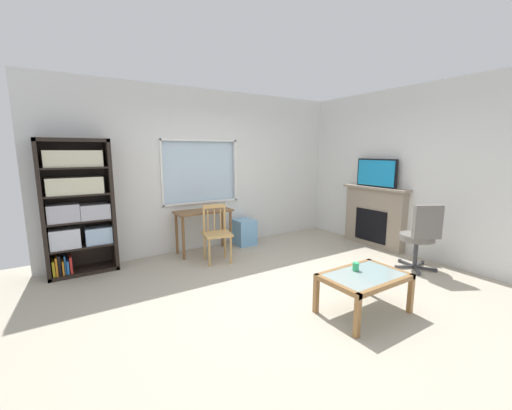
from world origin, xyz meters
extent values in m
cube|color=#B2A893|center=(0.00, 0.00, -0.01)|extent=(6.37, 5.54, 0.02)
cube|color=silver|center=(0.00, 2.27, 0.41)|extent=(5.37, 0.12, 0.82)
cube|color=silver|center=(0.00, 2.27, 2.36)|extent=(5.37, 0.12, 0.85)
cube|color=silver|center=(-1.75, 2.27, 1.38)|extent=(1.88, 0.12, 1.12)
cube|color=silver|center=(1.63, 2.27, 1.38)|extent=(2.12, 0.12, 1.12)
cube|color=silver|center=(-0.12, 2.28, 1.38)|extent=(1.37, 0.02, 1.12)
cube|color=white|center=(-0.12, 2.21, 0.83)|extent=(1.43, 0.06, 0.03)
cube|color=white|center=(-0.12, 2.21, 1.92)|extent=(1.43, 0.06, 0.03)
cube|color=white|center=(-0.81, 2.21, 1.38)|extent=(0.03, 0.06, 1.12)
cube|color=white|center=(0.57, 2.21, 1.38)|extent=(0.03, 0.06, 1.12)
cube|color=silver|center=(2.75, 0.00, 1.39)|extent=(0.12, 4.74, 2.79)
cube|color=black|center=(-2.47, 2.02, 0.95)|extent=(0.05, 0.38, 1.91)
cube|color=black|center=(-1.62, 2.02, 0.95)|extent=(0.05, 0.38, 1.91)
cube|color=black|center=(-2.05, 2.02, 1.88)|extent=(0.90, 0.38, 0.05)
cube|color=black|center=(-2.05, 2.02, 0.03)|extent=(0.90, 0.38, 0.05)
cube|color=black|center=(-2.05, 2.20, 0.95)|extent=(0.90, 0.02, 1.91)
cube|color=black|center=(-2.05, 2.02, 0.40)|extent=(0.85, 0.36, 0.02)
cube|color=black|center=(-2.05, 2.02, 0.77)|extent=(0.85, 0.36, 0.02)
cube|color=black|center=(-2.05, 2.02, 1.14)|extent=(0.85, 0.36, 0.02)
cube|color=black|center=(-2.05, 2.02, 1.51)|extent=(0.85, 0.36, 0.02)
cube|color=silver|center=(-2.25, 2.01, 0.54)|extent=(0.37, 0.31, 0.27)
cube|color=#9EBCDB|center=(-1.83, 2.01, 0.53)|extent=(0.35, 0.28, 0.24)
cube|color=#B2B2BC|center=(-2.24, 2.01, 0.90)|extent=(0.39, 0.31, 0.24)
cube|color=#B2B2BC|center=(-1.85, 2.01, 0.89)|extent=(0.38, 0.32, 0.21)
cube|color=beige|center=(-2.06, 2.01, 1.27)|extent=(0.69, 0.31, 0.23)
cube|color=beige|center=(-2.05, 2.01, 1.63)|extent=(0.70, 0.28, 0.22)
cube|color=yellow|center=(-2.42, 2.00, 0.15)|extent=(0.03, 0.26, 0.21)
cube|color=orange|center=(-2.38, 2.00, 0.18)|extent=(0.02, 0.28, 0.26)
cube|color=black|center=(-2.35, 2.00, 0.19)|extent=(0.04, 0.21, 0.27)
cube|color=orange|center=(-2.31, 2.00, 0.15)|extent=(0.02, 0.27, 0.20)
cube|color=#286BB2|center=(-2.28, 2.00, 0.18)|extent=(0.02, 0.22, 0.26)
cube|color=#286BB2|center=(-2.25, 2.00, 0.14)|extent=(0.03, 0.25, 0.19)
cube|color=red|center=(-2.21, 2.00, 0.16)|extent=(0.03, 0.23, 0.23)
cube|color=brown|center=(-0.21, 1.92, 0.73)|extent=(0.96, 0.43, 0.03)
cylinder|color=brown|center=(-0.64, 1.75, 0.36)|extent=(0.04, 0.04, 0.71)
cylinder|color=brown|center=(0.22, 1.75, 0.36)|extent=(0.04, 0.04, 0.71)
cylinder|color=brown|center=(-0.64, 2.08, 0.36)|extent=(0.04, 0.04, 0.71)
cylinder|color=brown|center=(0.22, 2.08, 0.36)|extent=(0.04, 0.04, 0.71)
cube|color=tan|center=(-0.22, 1.37, 0.45)|extent=(0.49, 0.47, 0.04)
cylinder|color=tan|center=(-0.42, 1.24, 0.22)|extent=(0.04, 0.04, 0.43)
cylinder|color=tan|center=(-0.09, 1.18, 0.22)|extent=(0.04, 0.04, 0.43)
cylinder|color=tan|center=(-0.36, 1.56, 0.22)|extent=(0.04, 0.04, 0.43)
cylinder|color=tan|center=(-0.03, 1.49, 0.22)|extent=(0.04, 0.04, 0.43)
cylinder|color=tan|center=(-0.36, 1.56, 0.68)|extent=(0.04, 0.04, 0.45)
cylinder|color=tan|center=(-0.03, 1.49, 0.68)|extent=(0.04, 0.04, 0.45)
cube|color=tan|center=(-0.19, 1.53, 0.87)|extent=(0.36, 0.10, 0.06)
cylinder|color=tan|center=(-0.30, 1.55, 0.65)|extent=(0.02, 0.02, 0.35)
cylinder|color=tan|center=(-0.19, 1.53, 0.65)|extent=(0.02, 0.02, 0.35)
cylinder|color=tan|center=(-0.09, 1.51, 0.65)|extent=(0.02, 0.02, 0.35)
cube|color=#72ADDB|center=(0.62, 1.97, 0.24)|extent=(0.35, 0.40, 0.47)
cube|color=gray|center=(2.60, 0.61, 0.53)|extent=(0.18, 1.18, 1.06)
cube|color=black|center=(2.50, 0.61, 0.39)|extent=(0.03, 0.65, 0.58)
cube|color=gray|center=(2.58, 0.61, 1.08)|extent=(0.26, 1.28, 0.04)
cube|color=black|center=(2.58, 0.61, 1.35)|extent=(0.05, 0.80, 0.50)
cube|color=#198CCC|center=(2.55, 0.61, 1.35)|extent=(0.01, 0.75, 0.45)
cylinder|color=slate|center=(2.14, -0.49, 0.48)|extent=(0.48, 0.48, 0.09)
cube|color=slate|center=(2.03, -0.68, 0.76)|extent=(0.39, 0.26, 0.48)
cylinder|color=#38383D|center=(2.14, -0.49, 0.24)|extent=(0.06, 0.06, 0.42)
cube|color=#38383D|center=(2.01, -0.42, 0.03)|extent=(0.26, 0.17, 0.03)
cylinder|color=#38383D|center=(1.89, -0.35, 0.03)|extent=(0.05, 0.05, 0.05)
cube|color=#38383D|center=(2.03, -0.58, 0.03)|extent=(0.23, 0.22, 0.03)
cylinder|color=#38383D|center=(1.93, -0.68, 0.03)|extent=(0.05, 0.05, 0.05)
cube|color=#38383D|center=(2.19, -0.61, 0.03)|extent=(0.15, 0.27, 0.03)
cylinder|color=#38383D|center=(2.25, -0.74, 0.03)|extent=(0.05, 0.05, 0.05)
cube|color=#38383D|center=(2.27, -0.47, 0.03)|extent=(0.28, 0.07, 0.03)
cylinder|color=#38383D|center=(2.41, -0.45, 0.03)|extent=(0.05, 0.05, 0.05)
cube|color=#38383D|center=(2.16, -0.35, 0.03)|extent=(0.09, 0.28, 0.03)
cylinder|color=#38383D|center=(2.19, -0.21, 0.03)|extent=(0.05, 0.05, 0.05)
cube|color=#8C9E99|center=(0.41, -0.93, 0.43)|extent=(0.81, 0.50, 0.02)
cube|color=olive|center=(0.41, -1.21, 0.41)|extent=(0.91, 0.05, 0.05)
cube|color=olive|center=(0.41, -0.65, 0.41)|extent=(0.91, 0.05, 0.05)
cube|color=olive|center=(-0.02, -0.93, 0.41)|extent=(0.05, 0.60, 0.05)
cube|color=olive|center=(0.84, -0.93, 0.41)|extent=(0.05, 0.60, 0.05)
cube|color=olive|center=(-0.02, -1.21, 0.19)|extent=(0.05, 0.05, 0.39)
cube|color=olive|center=(0.84, -1.21, 0.19)|extent=(0.05, 0.05, 0.39)
cube|color=olive|center=(-0.02, -0.65, 0.19)|extent=(0.05, 0.05, 0.39)
cube|color=olive|center=(0.84, -0.65, 0.19)|extent=(0.05, 0.05, 0.39)
cylinder|color=#33B770|center=(0.42, -0.80, 0.48)|extent=(0.07, 0.07, 0.09)
camera|label=1|loc=(-2.29, -3.00, 1.74)|focal=22.15mm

